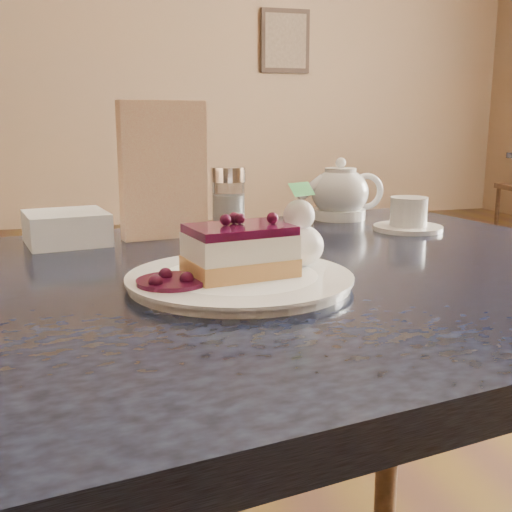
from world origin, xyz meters
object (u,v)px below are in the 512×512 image
object	(u,v)px
main_table	(224,336)
dessert_plate	(240,280)
cheesecake_slice	(239,251)
tea_set	(353,199)

from	to	relation	value
main_table	dessert_plate	bearing A→B (deg)	-90.00
cheesecake_slice	tea_set	world-z (taller)	tea_set
cheesecake_slice	main_table	bearing A→B (deg)	90.00
main_table	cheesecake_slice	distance (m)	0.13
main_table	tea_set	world-z (taller)	tea_set
main_table	dessert_plate	world-z (taller)	dessert_plate
cheesecake_slice	tea_set	distance (m)	0.51
dessert_plate	main_table	bearing A→B (deg)	99.83
cheesecake_slice	dessert_plate	bearing A→B (deg)	-175.80
cheesecake_slice	tea_set	xyz separation A→B (m)	(0.32, 0.40, 0.00)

